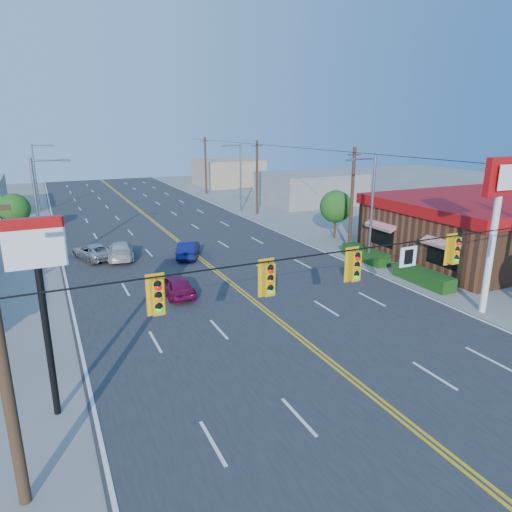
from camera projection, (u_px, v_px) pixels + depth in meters
name	position (u px, v px, depth m)	size (l,w,h in m)	color
ground	(371.00, 396.00, 17.58)	(160.00, 160.00, 0.00)	gray
road	(203.00, 261.00, 34.96)	(20.00, 120.00, 0.06)	#2D2D30
signal_span	(378.00, 276.00, 16.19)	(24.32, 0.34, 9.00)	#47301E
kfc	(478.00, 228.00, 35.52)	(16.30, 12.40, 4.70)	brown
kfc_pylon	(498.00, 205.00, 23.91)	(2.20, 0.36, 8.50)	white
pizza_hut_sign	(39.00, 278.00, 15.12)	(1.90, 0.30, 6.85)	black
streetlight_se	(370.00, 205.00, 32.94)	(2.55, 0.25, 8.00)	gray
streetlight_ne	(239.00, 174.00, 53.79)	(2.55, 0.25, 8.00)	gray
streetlight_sw	(40.00, 210.00, 31.03)	(2.55, 0.25, 8.00)	gray
streetlight_nw	(37.00, 174.00, 53.63)	(2.55, 0.25, 8.00)	gray
utility_pole_near	(352.00, 200.00, 37.08)	(0.28, 0.28, 8.40)	#47301E
utility_pole_mid	(257.00, 178.00, 52.72)	(0.28, 0.28, 8.40)	#47301E
utility_pole_far	(206.00, 166.00, 68.36)	(0.28, 0.28, 8.40)	#47301E
tree_kfc_rear	(336.00, 207.00, 41.44)	(2.94, 2.94, 4.41)	#47301E
tree_west	(14.00, 209.00, 41.03)	(2.80, 2.80, 4.20)	#47301E
bld_east_mid	(310.00, 188.00, 60.83)	(12.00, 10.00, 4.00)	gray
bld_east_far	(228.00, 173.00, 78.66)	(10.00, 10.00, 4.40)	tan
car_magenta	(176.00, 286.00, 27.67)	(1.53, 3.80, 1.29)	maroon
car_blue	(188.00, 250.00, 35.71)	(1.39, 3.99, 1.31)	#0D154F
car_white	(121.00, 251.00, 35.35)	(1.88, 4.62, 1.34)	#BCBCBC
car_silver	(93.00, 252.00, 35.24)	(2.00, 4.34, 1.21)	#B1B0B6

